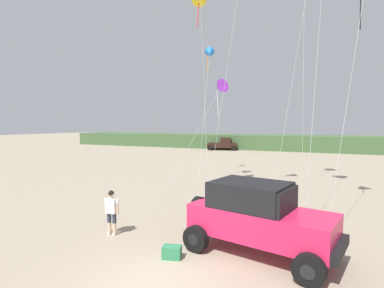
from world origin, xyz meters
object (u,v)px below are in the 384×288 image
at_px(cooler_box, 172,252).
at_px(kite_black_sled, 220,87).
at_px(jeep, 258,216).
at_px(person_watching, 112,210).
at_px(kite_red_delta, 209,53).
at_px(distant_pickup, 223,144).

relative_size(cooler_box, kite_black_sled, 0.08).
height_order(jeep, person_watching, jeep).
height_order(cooler_box, kite_red_delta, kite_red_delta).
bearing_deg(distant_pickup, jeep, -69.91).
relative_size(distant_pickup, kite_red_delta, 0.48).
distance_m(distant_pickup, kite_red_delta, 25.29).
bearing_deg(person_watching, jeep, 6.71).
height_order(cooler_box, distant_pickup, distant_pickup).
relative_size(person_watching, kite_red_delta, 0.16).
distance_m(distant_pickup, kite_black_sled, 26.16).
relative_size(jeep, person_watching, 3.00).
distance_m(person_watching, kite_red_delta, 16.30).
distance_m(cooler_box, kite_black_sled, 14.92).
bearing_deg(jeep, kite_black_sled, 114.60).
bearing_deg(kite_red_delta, kite_black_sled, -46.33).
height_order(jeep, kite_red_delta, kite_red_delta).
distance_m(jeep, person_watching, 5.31).
xyz_separation_m(jeep, distant_pickup, (-13.13, 35.89, -0.26)).
xyz_separation_m(jeep, cooler_box, (-2.32, -1.42, -1.01)).
bearing_deg(cooler_box, person_watching, 149.43).
xyz_separation_m(jeep, kite_black_sled, (-5.32, 11.61, 5.59)).
bearing_deg(kite_red_delta, person_watching, -84.05).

